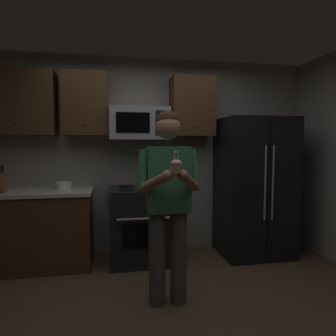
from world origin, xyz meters
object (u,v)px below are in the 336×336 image
object	(u,v)px
oven_range	(141,224)
bowl_large_white	(63,186)
person	(168,197)
microwave	(139,124)
refrigerator	(254,187)
cupcake	(176,166)

from	to	relation	value
oven_range	bowl_large_white	distance (m)	1.05
person	oven_range	bearing A→B (deg)	97.84
microwave	person	bearing A→B (deg)	-82.94
bowl_large_white	person	bearing A→B (deg)	-46.61
microwave	refrigerator	xyz separation A→B (m)	(1.50, -0.16, -0.82)
oven_range	person	bearing A→B (deg)	-82.16
oven_range	microwave	size ratio (longest dim) A/B	1.26
bowl_large_white	cupcake	bearing A→B (deg)	-53.78
refrigerator	cupcake	xyz separation A→B (m)	(-1.35, -1.37, 0.39)
refrigerator	bowl_large_white	size ratio (longest dim) A/B	9.35
microwave	cupcake	bearing A→B (deg)	-84.45
microwave	refrigerator	world-z (taller)	microwave
microwave	bowl_large_white	world-z (taller)	microwave
microwave	refrigerator	size ratio (longest dim) A/B	0.41
bowl_large_white	person	size ratio (longest dim) A/B	0.11
microwave	cupcake	world-z (taller)	microwave
microwave	refrigerator	distance (m)	1.72
oven_range	refrigerator	distance (m)	1.56
oven_range	bowl_large_white	size ratio (longest dim) A/B	4.84
refrigerator	bowl_large_white	xyz separation A→B (m)	(-2.42, 0.09, 0.07)
bowl_large_white	cupcake	size ratio (longest dim) A/B	1.11
microwave	oven_range	bearing A→B (deg)	-90.02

